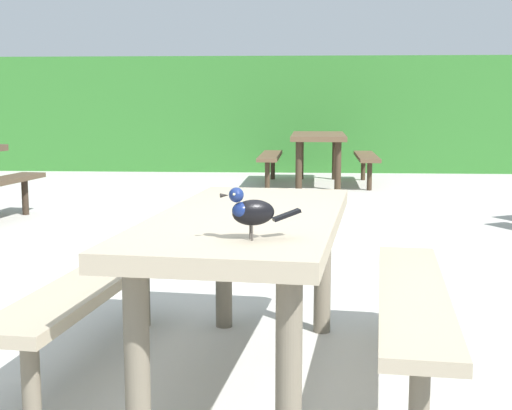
# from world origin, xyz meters

# --- Properties ---
(ground_plane) EXTENTS (60.00, 60.00, 0.00)m
(ground_plane) POSITION_xyz_m (0.00, 0.00, 0.00)
(ground_plane) COLOR #B7B5AD
(hedge_wall) EXTENTS (28.00, 1.89, 1.96)m
(hedge_wall) POSITION_xyz_m (0.00, 10.21, 0.98)
(hedge_wall) COLOR #2D6B28
(hedge_wall) RESTS_ON ground
(picnic_table_foreground) EXTENTS (1.86, 1.88, 0.74)m
(picnic_table_foreground) POSITION_xyz_m (-0.17, 0.10, 0.56)
(picnic_table_foreground) COLOR gray
(picnic_table_foreground) RESTS_ON ground
(bird_grackle) EXTENTS (0.28, 0.13, 0.18)m
(bird_grackle) POSITION_xyz_m (-0.12, -0.49, 0.84)
(bird_grackle) COLOR black
(bird_grackle) RESTS_ON picnic_table_foreground
(picnic_table_mid_left) EXTENTS (1.71, 1.81, 0.74)m
(picnic_table_mid_left) POSITION_xyz_m (0.31, 7.57, 0.56)
(picnic_table_mid_left) COLOR brown
(picnic_table_mid_left) RESTS_ON ground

